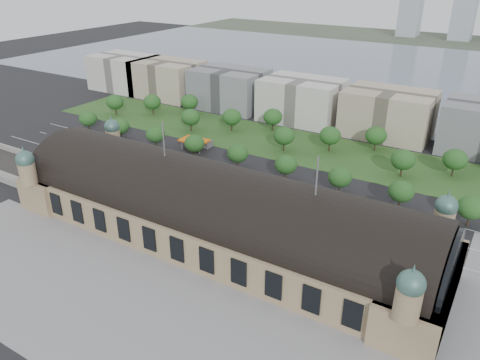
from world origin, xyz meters
The scene contains 51 objects.
ground centered at (0.00, 0.00, 0.00)m, with size 900.00×900.00×0.00m, color black.
station centered at (0.00, 0.00, 10.28)m, with size 150.00×48.40×44.30m.
track_cutting centered at (-110.00, -2.21, 0.70)m, with size 70.00×24.00×3.10m.
plaza_south centered at (10.00, -44.00, 0.00)m, with size 190.00×48.00×0.12m, color gray.
road_slab centered at (-20.00, 38.00, 0.00)m, with size 260.00×26.00×0.10m, color black.
grass_belt centered at (-15.00, 93.00, 0.00)m, with size 300.00×45.00×0.10m, color #295120.
petrol_station centered at (-53.91, 65.28, 2.95)m, with size 14.00×13.00×5.05m.
lake centered at (0.00, 298.00, 0.00)m, with size 700.00×320.00×0.08m, color slate.
far_shore centered at (0.00, 498.00, 0.00)m, with size 700.00×120.00×0.14m, color #44513D.
far_tower_left centered at (-60.00, 508.00, 40.00)m, with size 24.00×24.00×80.00m, color #9EA8B2.
far_tower_mid centered at (0.00, 508.00, 42.50)m, with size 24.00×24.00×85.00m, color #9EA8B2.
office_0 centered at (-170.00, 133.00, 12.00)m, with size 45.00×32.00×24.00m, color beige.
office_1 centered at (-130.00, 133.00, 12.00)m, with size 45.00×32.00×24.00m, color #B6A88F.
office_2 centered at (-80.00, 133.00, 12.00)m, with size 45.00×32.00×24.00m, color gray.
office_3 centered at (-30.00, 133.00, 12.00)m, with size 45.00×32.00×24.00m, color beige.
office_4 centered at (20.00, 133.00, 12.00)m, with size 45.00×32.00×24.00m, color #B6A88F.
tree_row_0 centered at (-120.00, 53.00, 7.43)m, with size 9.60×9.60×11.52m.
tree_row_1 centered at (-96.00, 53.00, 7.43)m, with size 9.60×9.60×11.52m.
tree_row_2 centered at (-72.00, 53.00, 7.43)m, with size 9.60×9.60×11.52m.
tree_row_3 centered at (-48.00, 53.00, 7.43)m, with size 9.60×9.60×11.52m.
tree_row_4 centered at (-24.00, 53.00, 7.43)m, with size 9.60×9.60×11.52m.
tree_row_5 centered at (0.00, 53.00, 7.43)m, with size 9.60×9.60×11.52m.
tree_row_6 centered at (24.00, 53.00, 7.43)m, with size 9.60×9.60×11.52m.
tree_row_7 centered at (48.00, 53.00, 7.43)m, with size 9.60×9.60×11.52m.
tree_row_8 centered at (72.00, 53.00, 7.43)m, with size 9.60×9.60×11.52m.
tree_belt_0 centered at (-130.00, 83.00, 8.05)m, with size 10.40×10.40×12.48m.
tree_belt_1 centered at (-111.00, 95.00, 8.05)m, with size 10.40×10.40×12.48m.
tree_belt_2 centered at (-92.00, 107.00, 8.05)m, with size 10.40×10.40×12.48m.
tree_belt_3 centered at (-73.00, 83.00, 8.05)m, with size 10.40×10.40×12.48m.
tree_belt_4 centered at (-54.00, 95.00, 8.05)m, with size 10.40×10.40×12.48m.
tree_belt_5 centered at (-35.00, 107.00, 8.05)m, with size 10.40×10.40×12.48m.
tree_belt_6 centered at (-16.00, 83.00, 8.05)m, with size 10.40×10.40×12.48m.
tree_belt_7 centered at (3.00, 95.00, 8.05)m, with size 10.40×10.40×12.48m.
tree_belt_8 centered at (22.00, 107.00, 8.05)m, with size 10.40×10.40×12.48m.
tree_belt_9 centered at (41.00, 83.00, 8.05)m, with size 10.40×10.40×12.48m.
tree_belt_10 centered at (60.00, 95.00, 8.05)m, with size 10.40×10.40×12.48m.
traffic_car_0 centered at (-121.22, 33.29, 0.75)m, with size 1.78×4.42×1.51m, color silver.
traffic_car_1 centered at (-80.10, 39.07, 0.71)m, with size 1.51×4.34×1.43m, color gray.
traffic_car_2 centered at (-42.07, 27.60, 0.73)m, with size 2.43×5.28×1.47m, color black.
traffic_car_3 centered at (-38.11, 48.11, 0.71)m, with size 2.00×4.92×1.43m, color maroon.
traffic_car_4 centered at (-8.70, 38.92, 0.81)m, with size 1.91×4.74×1.62m, color #182743.
parked_car_0 centered at (-68.11, 21.10, 0.67)m, with size 1.42×4.06×1.34m, color black.
parked_car_1 centered at (-61.54, 25.00, 0.67)m, with size 2.22×4.81×1.34m, color maroon.
parked_car_2 centered at (-57.23, 25.00, 0.76)m, with size 2.12×5.21×1.51m, color #201C4F.
parked_car_3 centered at (-63.31, 25.00, 0.81)m, with size 1.92×4.76×1.62m, color slate.
parked_car_4 centered at (-56.70, 25.00, 0.68)m, with size 1.44×4.14×1.36m, color silver.
parked_car_5 centered at (-37.35, 25.00, 0.79)m, with size 2.62×5.67×1.58m, color gray.
parked_car_6 centered at (-27.27, 21.00, 0.69)m, with size 1.94×4.78×1.39m, color black.
bus_west centered at (3.98, 29.89, 1.60)m, with size 2.68×11.46×3.19m, color #AC1B1C.
bus_mid centered at (17.80, 32.00, 1.61)m, with size 2.70×11.53×3.21m, color beige.
bus_east centered at (14.56, 30.40, 1.62)m, with size 2.72×11.61×3.23m, color beige.
Camera 1 is at (78.54, -111.20, 85.74)m, focal length 35.00 mm.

